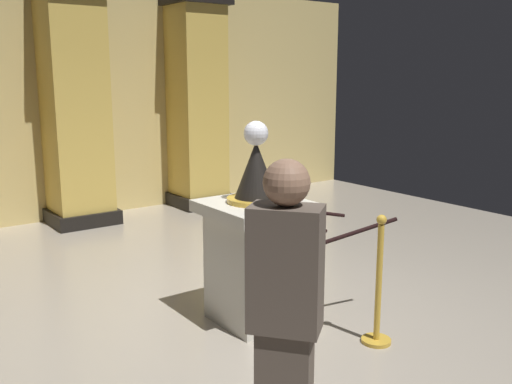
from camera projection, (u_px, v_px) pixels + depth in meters
The scene contains 9 objects.
ground_plane at pixel (244, 317), 5.12m from camera, with size 10.84×10.84×0.00m, color #9E9384.
back_wall at pixel (64, 101), 8.42m from camera, with size 10.84×0.16×3.48m, color tan.
pedestal_clock at pixel (256, 247), 4.94m from camera, with size 0.83×0.83×1.75m.
stanchion_near at pixel (378, 299), 4.57m from camera, with size 0.24×0.24×1.06m.
stanchion_far at pixel (285, 240), 6.23m from camera, with size 0.24×0.24×1.03m.
velvet_rope at pixel (326, 222), 5.31m from camera, with size 1.13×1.15×0.22m.
column_right at pixel (197, 104), 9.23m from camera, with size 0.89×0.89×3.34m.
column_centre_rear at pixel (75, 108), 8.08m from camera, with size 0.94×0.94×3.34m.
bystander_guest at pixel (285, 316), 2.90m from camera, with size 0.40×0.42×1.73m.
Camera 1 is at (-2.74, -3.94, 2.13)m, focal length 40.26 mm.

